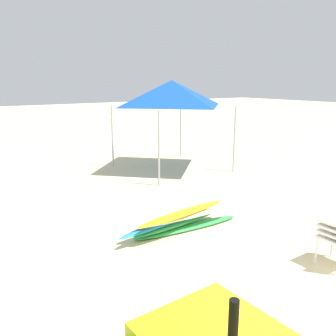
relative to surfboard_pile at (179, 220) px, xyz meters
name	(u,v)px	position (x,y,z in m)	size (l,w,h in m)	color
ground	(324,322)	(-0.18, -3.05, -0.20)	(80.00, 80.00, 0.00)	beige
surfboard_pile	(179,220)	(0.00, 0.00, 0.00)	(2.60, 0.80, 0.40)	green
popup_canopy	(172,93)	(2.65, 4.02, 2.12)	(2.74, 2.74, 2.70)	#B2B2B7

